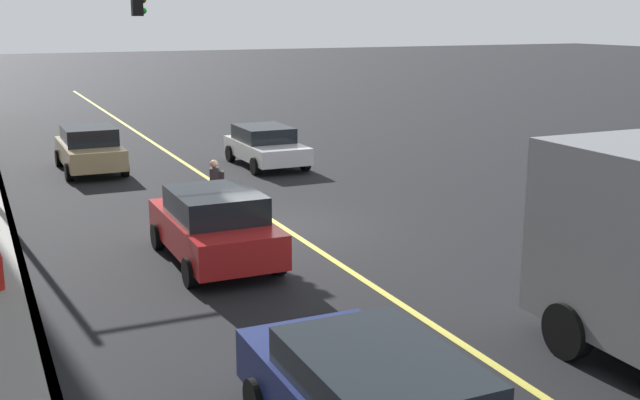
# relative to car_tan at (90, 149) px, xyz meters

# --- Properties ---
(ground) EXTENTS (200.00, 200.00, 0.00)m
(ground) POSITION_rel_car_tan_xyz_m (-9.49, -3.32, -0.79)
(ground) COLOR black
(curb_edge) EXTENTS (80.00, 0.16, 0.15)m
(curb_edge) POSITION_rel_car_tan_xyz_m (-9.49, 2.97, -0.72)
(curb_edge) COLOR slate
(curb_edge) RESTS_ON ground
(lane_stripe_center) EXTENTS (80.00, 0.16, 0.01)m
(lane_stripe_center) POSITION_rel_car_tan_xyz_m (-9.49, -3.32, -0.78)
(lane_stripe_center) COLOR #D8CC4C
(lane_stripe_center) RESTS_ON ground
(car_tan) EXTENTS (4.27, 2.01, 1.55)m
(car_tan) POSITION_rel_car_tan_xyz_m (0.00, 0.00, 0.00)
(car_tan) COLOR tan
(car_tan) RESTS_ON ground
(car_red) EXTENTS (4.30, 2.08, 1.60)m
(car_red) POSITION_rel_car_tan_xyz_m (-11.56, -0.94, 0.03)
(car_red) COLOR red
(car_red) RESTS_ON ground
(car_white) EXTENTS (4.12, 2.04, 1.40)m
(car_white) POSITION_rel_car_tan_xyz_m (-1.51, -5.88, -0.05)
(car_white) COLOR silver
(car_white) RESTS_ON ground
(pedestrian_with_backpack) EXTENTS (0.43, 0.45, 1.57)m
(pedestrian_with_backpack) POSITION_rel_car_tan_xyz_m (-7.94, -2.07, 0.12)
(pedestrian_with_backpack) COLOR #383838
(pedestrian_with_backpack) RESTS_ON ground
(traffic_light_mast) EXTENTS (0.28, 4.65, 6.44)m
(traffic_light_mast) POSITION_rel_car_tan_xyz_m (-4.27, 1.62, 3.62)
(traffic_light_mast) COLOR #1E3823
(traffic_light_mast) RESTS_ON ground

